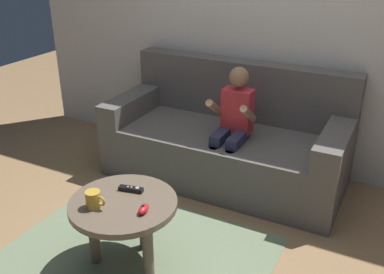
# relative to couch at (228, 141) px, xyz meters

# --- Properties ---
(ground_plane) EXTENTS (8.88, 8.88, 0.00)m
(ground_plane) POSITION_rel_couch_xyz_m (0.19, -1.06, -0.30)
(ground_plane) COLOR olive
(wall_back) EXTENTS (4.44, 0.05, 2.50)m
(wall_back) POSITION_rel_couch_xyz_m (0.19, 0.39, 0.95)
(wall_back) COLOR beige
(wall_back) RESTS_ON ground
(couch) EXTENTS (1.80, 0.80, 0.87)m
(couch) POSITION_rel_couch_xyz_m (0.00, 0.00, 0.00)
(couch) COLOR #56514C
(couch) RESTS_ON ground
(person_seated_on_couch) EXTENTS (0.30, 0.37, 0.92)m
(person_seated_on_couch) POSITION_rel_couch_xyz_m (0.11, -0.18, 0.23)
(person_seated_on_couch) COLOR #282D47
(person_seated_on_couch) RESTS_ON ground
(coffee_table) EXTENTS (0.59, 0.59, 0.44)m
(coffee_table) POSITION_rel_couch_xyz_m (-0.09, -1.24, 0.07)
(coffee_table) COLOR brown
(coffee_table) RESTS_ON ground
(area_rug) EXTENTS (1.53, 1.34, 0.01)m
(area_rug) POSITION_rel_couch_xyz_m (-0.09, -1.25, -0.29)
(area_rug) COLOR #6B7A5B
(area_rug) RESTS_ON ground
(game_remote_black_near_edge) EXTENTS (0.14, 0.06, 0.03)m
(game_remote_black_near_edge) POSITION_rel_couch_xyz_m (-0.11, -1.14, 0.15)
(game_remote_black_near_edge) COLOR black
(game_remote_black_near_edge) RESTS_ON coffee_table
(nunchuk_red) EXTENTS (0.06, 0.10, 0.05)m
(nunchuk_red) POSITION_rel_couch_xyz_m (0.07, -1.29, 0.16)
(nunchuk_red) COLOR red
(nunchuk_red) RESTS_ON coffee_table
(coffee_mug) EXTENTS (0.12, 0.08, 0.10)m
(coffee_mug) POSITION_rel_couch_xyz_m (-0.19, -1.37, 0.19)
(coffee_mug) COLOR #B78C2D
(coffee_mug) RESTS_ON coffee_table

